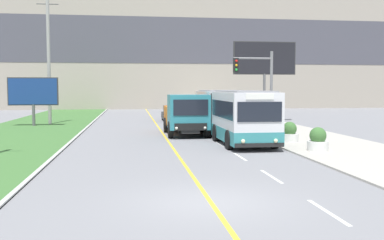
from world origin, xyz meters
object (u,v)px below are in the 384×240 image
planter_round_near (318,140)px  planter_round_far (253,123)px  planter_round_third (271,127)px  planter_round_second (290,133)px  billboard_small (33,93)px  utility_pole_far (49,56)px  dump_truck (187,116)px  car_distant (172,114)px  billboard_large (265,61)px  traffic_light_mast (259,84)px  city_bus (230,114)px

planter_round_near → planter_round_far: size_ratio=1.04×
planter_round_third → planter_round_far: (-0.21, 3.80, 0.00)m
planter_round_second → planter_round_third: planter_round_second is taller
billboard_small → planter_round_near: size_ratio=3.48×
utility_pole_far → planter_round_near: utility_pole_far is taller
dump_truck → planter_round_far: 6.31m
dump_truck → planter_round_far: bearing=32.1°
car_distant → billboard_large: bearing=-11.8°
billboard_small → planter_round_second: 21.72m
traffic_light_mast → planter_round_far: (1.71, 7.45, -2.76)m
city_bus → utility_pole_far: (-13.01, 12.52, 4.33)m
billboard_large → billboard_small: bearing=-173.4°
city_bus → planter_round_far: 5.64m
car_distant → traffic_light_mast: bearing=-79.2°
dump_truck → utility_pole_far: size_ratio=0.55×
billboard_large → planter_round_second: billboard_large is taller
car_distant → utility_pole_far: (-10.76, -2.31, 5.16)m
city_bus → utility_pole_far: 18.57m
billboard_large → planter_round_near: 20.58m
city_bus → utility_pole_far: size_ratio=1.13×
traffic_light_mast → planter_round_near: bearing=-65.5°
car_distant → planter_round_near: bearing=-76.5°
utility_pole_far → planter_round_far: size_ratio=10.48×
utility_pole_far → billboard_large: size_ratio=1.57×
utility_pole_far → planter_round_far: 18.35m
city_bus → billboard_large: bearing=64.9°
traffic_light_mast → planter_round_third: bearing=62.3°
planter_round_near → planter_round_second: 3.80m
dump_truck → planter_round_far: size_ratio=5.76×
dump_truck → planter_round_third: bearing=-4.9°
planter_round_near → planter_round_third: bearing=89.2°
planter_round_near → planter_round_third: size_ratio=1.04×
utility_pole_far → planter_round_far: bearing=-26.0°
planter_round_near → planter_round_far: bearing=90.5°
planter_round_third → planter_round_far: size_ratio=1.00×
planter_round_third → utility_pole_far: bearing=144.3°
dump_truck → billboard_small: size_ratio=1.60×
billboard_small → planter_round_third: (16.98, -9.76, -2.18)m
billboard_small → planter_round_near: billboard_small is taller
planter_round_near → planter_round_third: planter_round_near is taller
traffic_light_mast → planter_round_near: traffic_light_mast is taller
planter_round_near → planter_round_second: planter_round_near is taller
traffic_light_mast → planter_round_second: traffic_light_mast is taller
car_distant → planter_round_near: (5.13, -21.43, -0.11)m
planter_round_near → billboard_large: bearing=80.6°
car_distant → utility_pole_far: utility_pole_far is taller
dump_truck → car_distant: 13.37m
city_bus → planter_round_second: size_ratio=11.63×
dump_truck → planter_round_third: dump_truck is taller
city_bus → planter_round_second: city_bus is taller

